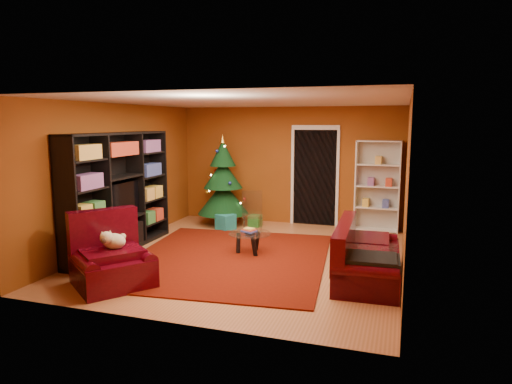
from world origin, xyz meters
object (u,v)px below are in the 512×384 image
(gift_box_red, at_px, (232,216))
(dog, at_px, (114,241))
(rug, at_px, (228,258))
(media_unit, at_px, (119,192))
(armchair, at_px, (112,257))
(gift_box_teal, at_px, (226,222))
(white_bookshelf, at_px, (377,186))
(acrylic_chair, at_px, (252,216))
(coffee_table, at_px, (250,243))
(gift_box_green, at_px, (255,221))
(christmas_tree, at_px, (223,181))
(sofa, at_px, (368,251))

(gift_box_red, bearing_deg, dog, -91.45)
(rug, xyz_separation_m, media_unit, (-2.00, -0.11, 1.04))
(armchair, bearing_deg, gift_box_teal, 33.60)
(armchair, bearing_deg, dog, 45.00)
(white_bookshelf, height_order, armchair, white_bookshelf)
(media_unit, bearing_deg, acrylic_chair, 41.78)
(coffee_table, bearing_deg, media_unit, -167.64)
(gift_box_green, bearing_deg, acrylic_chair, -75.35)
(media_unit, relative_size, armchair, 2.56)
(gift_box_green, bearing_deg, white_bookshelf, 8.90)
(rug, height_order, christmas_tree, christmas_tree)
(white_bookshelf, bearing_deg, coffee_table, -126.98)
(armchair, bearing_deg, gift_box_red, 36.21)
(coffee_table, relative_size, acrylic_chair, 0.91)
(gift_box_green, xyz_separation_m, gift_box_red, (-0.65, 0.29, -0.01))
(media_unit, xyz_separation_m, christmas_tree, (0.94, 2.52, -0.07))
(rug, xyz_separation_m, christmas_tree, (-1.06, 2.41, 0.97))
(media_unit, height_order, gift_box_green, media_unit)
(christmas_tree, relative_size, white_bookshelf, 1.04)
(gift_box_teal, height_order, gift_box_red, gift_box_teal)
(gift_box_green, xyz_separation_m, white_bookshelf, (2.55, 0.40, 0.82))
(sofa, xyz_separation_m, coffee_table, (-2.04, 0.65, -0.22))
(rug, relative_size, armchair, 3.50)
(gift_box_red, distance_m, white_bookshelf, 3.30)
(rug, bearing_deg, gift_box_teal, 113.00)
(rug, relative_size, sofa, 1.93)
(christmas_tree, bearing_deg, sofa, -38.61)
(christmas_tree, xyz_separation_m, gift_box_teal, (0.24, -0.46, -0.81))
(christmas_tree, height_order, gift_box_green, christmas_tree)
(rug, bearing_deg, christmas_tree, 113.83)
(armchair, bearing_deg, gift_box_green, 27.17)
(white_bookshelf, distance_m, armchair, 5.60)
(rug, distance_m, white_bookshelf, 3.72)
(gift_box_teal, bearing_deg, coffee_table, -55.49)
(armchair, bearing_deg, acrylic_chair, 21.10)
(media_unit, bearing_deg, gift_box_green, 56.14)
(christmas_tree, distance_m, white_bookshelf, 3.31)
(media_unit, distance_m, christmas_tree, 2.69)
(media_unit, distance_m, dog, 1.80)
(gift_box_red, bearing_deg, gift_box_teal, -79.26)
(gift_box_red, distance_m, armchair, 4.40)
(sofa, bearing_deg, gift_box_green, 42.21)
(coffee_table, bearing_deg, christmas_tree, 122.94)
(dog, bearing_deg, sofa, -31.08)
(gift_box_teal, xyz_separation_m, white_bookshelf, (3.05, 0.88, 0.78))
(media_unit, bearing_deg, christmas_tree, 69.15)
(rug, height_order, media_unit, media_unit)
(coffee_table, height_order, acrylic_chair, acrylic_chair)
(white_bookshelf, height_order, acrylic_chair, white_bookshelf)
(gift_box_teal, bearing_deg, rug, -67.00)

